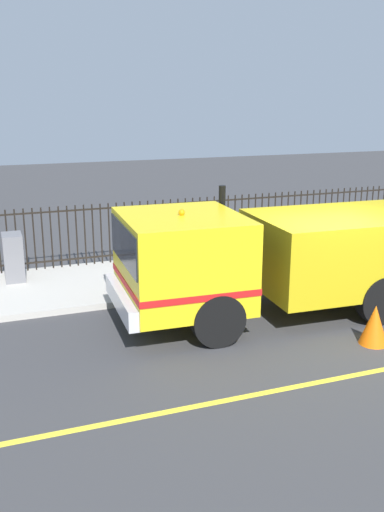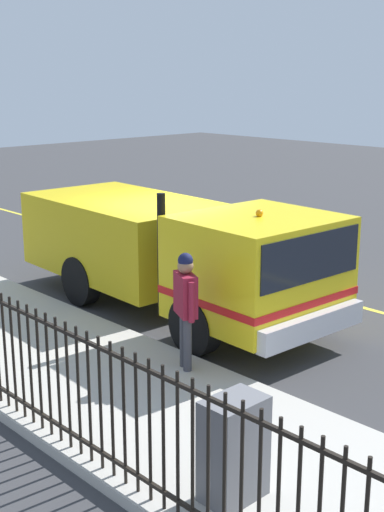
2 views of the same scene
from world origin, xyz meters
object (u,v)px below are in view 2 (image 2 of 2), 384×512
(work_truck, at_px, (182,249))
(traffic_cone, at_px, (216,267))
(utility_cabinet, at_px, (234,449))
(worker_standing, at_px, (186,299))

(work_truck, bearing_deg, traffic_cone, -150.15)
(utility_cabinet, bearing_deg, traffic_cone, -134.16)
(work_truck, height_order, utility_cabinet, work_truck)
(worker_standing, bearing_deg, traffic_cone, -25.17)
(utility_cabinet, relative_size, traffic_cone, 1.51)
(work_truck, distance_m, worker_standing, 2.74)
(utility_cabinet, height_order, traffic_cone, utility_cabinet)
(utility_cabinet, bearing_deg, work_truck, -127.68)
(work_truck, distance_m, traffic_cone, 2.33)
(worker_standing, relative_size, utility_cabinet, 1.61)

